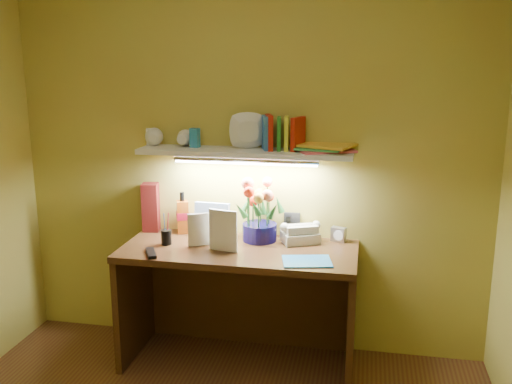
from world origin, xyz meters
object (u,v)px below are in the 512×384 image
flower_bouquet (260,211)px  whisky_bottle (183,213)px  telephone (300,232)px  desk_clock (339,234)px  desk (239,306)px

flower_bouquet → whisky_bottle: 0.52m
telephone → desk_clock: size_ratio=2.39×
telephone → desk: bearing=-176.6°
flower_bouquet → whisky_bottle: flower_bouquet is taller
flower_bouquet → desk_clock: (0.48, 0.07, -0.14)m
telephone → desk_clock: telephone is taller
desk → whisky_bottle: (-0.42, 0.23, 0.51)m
desk → flower_bouquet: (0.09, 0.17, 0.56)m
desk → flower_bouquet: flower_bouquet is taller
desk → desk_clock: (0.58, 0.24, 0.42)m
flower_bouquet → telephone: bearing=2.3°
telephone → whisky_bottle: (-0.77, 0.05, 0.07)m
flower_bouquet → desk_clock: bearing=8.5°
desk → desk_clock: 0.75m
telephone → flower_bouquet: bearing=157.7°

